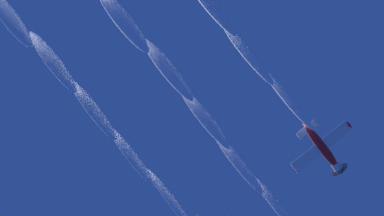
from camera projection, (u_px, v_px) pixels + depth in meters
airplane_right_wingman at (323, 149)px, 61.36m from camera, size 8.15×7.32×2.55m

